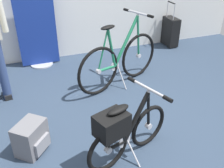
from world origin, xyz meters
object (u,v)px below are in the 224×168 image
object	(u,v)px
folding_bike_foreground	(124,131)
backpack_on_floor	(31,138)
rolling_suitcase	(170,31)
display_bike_left	(120,60)
floor_banner_stand	(35,21)

from	to	relation	value
folding_bike_foreground	backpack_on_floor	world-z (taller)	folding_bike_foreground
backpack_on_floor	rolling_suitcase	bearing A→B (deg)	36.02
folding_bike_foreground	display_bike_left	size ratio (longest dim) A/B	0.69
folding_bike_foreground	display_bike_left	distance (m)	1.45
floor_banner_stand	backpack_on_floor	distance (m)	2.10
rolling_suitcase	folding_bike_foreground	bearing A→B (deg)	-129.14
floor_banner_stand	display_bike_left	size ratio (longest dim) A/B	1.22
folding_bike_foreground	rolling_suitcase	world-z (taller)	rolling_suitcase
folding_bike_foreground	display_bike_left	xyz separation A→B (m)	(0.51, 1.36, 0.03)
display_bike_left	rolling_suitcase	world-z (taller)	display_bike_left
backpack_on_floor	folding_bike_foreground	bearing A→B (deg)	-27.55
folding_bike_foreground	floor_banner_stand	bearing A→B (deg)	100.89
backpack_on_floor	display_bike_left	bearing A→B (deg)	36.04
rolling_suitcase	backpack_on_floor	bearing A→B (deg)	-143.98
floor_banner_stand	rolling_suitcase	distance (m)	2.48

